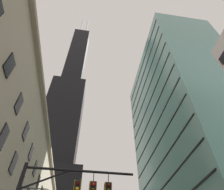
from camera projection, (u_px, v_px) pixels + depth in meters
The scene contains 2 objects.
dark_skyscraper at pixel (57, 143), 87.67m from camera, with size 25.10×25.10×181.22m.
glass_office_midrise at pixel (186, 135), 43.99m from camera, with size 15.03×31.16×55.31m.
Camera 1 is at (-3.37, -8.54, 1.88)m, focal length 31.75 mm.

